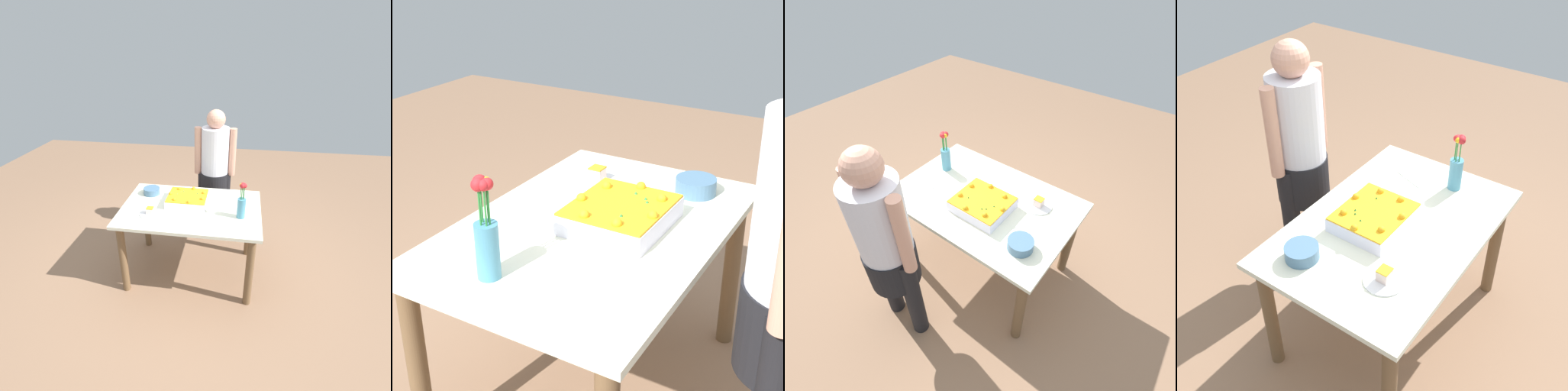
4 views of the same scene
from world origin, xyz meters
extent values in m
plane|color=#8E6A50|center=(0.00, 0.00, 0.00)|extent=(8.00, 8.00, 0.00)
cube|color=white|center=(0.00, 0.00, 0.73)|extent=(1.28, 0.87, 0.03)
cylinder|color=brown|center=(-0.56, -0.36, 0.36)|extent=(0.07, 0.07, 0.71)
cylinder|color=brown|center=(0.56, -0.36, 0.36)|extent=(0.07, 0.07, 0.71)
cylinder|color=brown|center=(-0.56, 0.36, 0.36)|extent=(0.07, 0.07, 0.71)
cylinder|color=brown|center=(0.56, 0.36, 0.36)|extent=(0.07, 0.07, 0.71)
cube|color=white|center=(0.05, -0.08, 0.78)|extent=(0.37, 0.33, 0.07)
cube|color=#FAAB1C|center=(0.05, -0.08, 0.82)|extent=(0.36, 0.32, 0.01)
sphere|color=#FAAB1C|center=(0.21, -0.08, 0.83)|extent=(0.04, 0.04, 0.04)
sphere|color=#FAAB1C|center=(0.15, 0.03, 0.83)|extent=(0.04, 0.04, 0.04)
sphere|color=#FAAB1C|center=(0.01, 0.06, 0.83)|extent=(0.04, 0.04, 0.04)
sphere|color=#FAAB1C|center=(-0.10, -0.02, 0.83)|extent=(0.04, 0.04, 0.04)
sphere|color=#FAAB1C|center=(-0.10, -0.14, 0.83)|extent=(0.04, 0.04, 0.04)
sphere|color=#FAAB1C|center=(0.01, -0.22, 0.83)|extent=(0.04, 0.04, 0.04)
sphere|color=#FAAB1C|center=(0.15, -0.19, 0.83)|extent=(0.04, 0.04, 0.04)
cone|color=#2D8438|center=(0.12, -0.14, 0.82)|extent=(0.02, 0.02, 0.02)
cone|color=#2D8438|center=(0.10, -0.16, 0.82)|extent=(0.02, 0.02, 0.02)
cone|color=#2D8438|center=(-0.04, -0.13, 0.82)|extent=(0.02, 0.02, 0.02)
cone|color=#2D8438|center=(0.15, -0.09, 0.82)|extent=(0.02, 0.02, 0.02)
cylinder|color=white|center=(0.34, 0.18, 0.74)|extent=(0.19, 0.19, 0.01)
cube|color=#FEDED0|center=(0.34, 0.18, 0.77)|extent=(0.06, 0.06, 0.05)
cube|color=gold|center=(0.34, 0.18, 0.80)|extent=(0.06, 0.06, 0.01)
cube|color=silver|center=(-0.38, -0.14, 0.74)|extent=(0.09, 0.20, 0.00)
cylinder|color=teal|center=(-0.46, 0.11, 0.83)|extent=(0.07, 0.07, 0.18)
cylinder|color=#2D8438|center=(-0.44, 0.10, 0.98)|extent=(0.01, 0.01, 0.13)
sphere|color=yellow|center=(-0.44, 0.10, 1.05)|extent=(0.03, 0.03, 0.03)
cylinder|color=#2D8438|center=(-0.45, 0.12, 0.98)|extent=(0.01, 0.01, 0.13)
sphere|color=red|center=(-0.45, 0.12, 1.05)|extent=(0.04, 0.04, 0.04)
cylinder|color=#2D8438|center=(-0.47, 0.11, 0.98)|extent=(0.01, 0.01, 0.13)
sphere|color=red|center=(-0.47, 0.11, 1.05)|extent=(0.04, 0.04, 0.04)
cylinder|color=#2D8438|center=(-0.47, 0.09, 0.98)|extent=(0.01, 0.01, 0.13)
sphere|color=red|center=(-0.47, 0.09, 1.05)|extent=(0.03, 0.03, 0.03)
cylinder|color=#2D8438|center=(-0.46, 0.09, 0.98)|extent=(0.01, 0.01, 0.13)
sphere|color=red|center=(-0.46, 0.09, 1.05)|extent=(0.04, 0.04, 0.04)
cylinder|color=#4A708F|center=(0.43, -0.21, 0.77)|extent=(0.16, 0.16, 0.07)
cylinder|color=black|center=(-0.02, -0.73, 0.39)|extent=(0.11, 0.11, 0.78)
cylinder|color=black|center=(-0.28, -0.73, 0.39)|extent=(0.11, 0.11, 0.78)
cylinder|color=black|center=(-0.15, -0.73, 0.66)|extent=(0.32, 0.31, 0.28)
cylinder|color=silver|center=(-0.15, -0.73, 1.04)|extent=(0.30, 0.30, 0.52)
sphere|color=tan|center=(-0.15, -0.73, 1.39)|extent=(0.20, 0.20, 0.20)
cylinder|color=tan|center=(0.04, -0.73, 1.04)|extent=(0.08, 0.08, 0.52)
cylinder|color=tan|center=(-0.33, -0.73, 1.04)|extent=(0.08, 0.08, 0.52)
camera|label=1|loc=(-0.42, 2.42, 2.13)|focal=28.00mm
camera|label=2|loc=(-1.65, -0.93, 1.72)|focal=55.00mm
camera|label=3|loc=(0.96, -1.28, 2.21)|focal=28.00mm
camera|label=4|loc=(1.59, 0.99, 2.33)|focal=45.00mm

